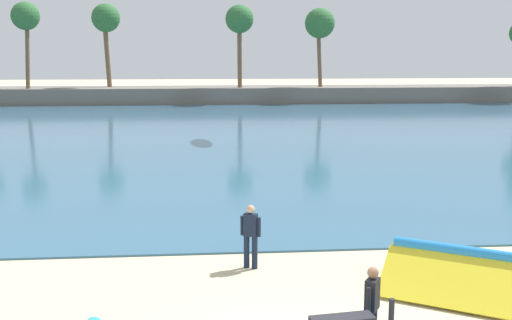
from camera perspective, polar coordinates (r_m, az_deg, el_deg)
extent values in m
cube|color=#33607F|center=(64.23, -3.41, 4.68)|extent=(220.00, 94.51, 0.06)
cube|color=slate|center=(71.40, -3.60, 5.87)|extent=(99.63, 6.00, 1.80)
cylinder|color=brown|center=(71.85, 5.73, 9.38)|extent=(0.82, 0.50, 7.05)
sphere|color=#2D6633|center=(71.93, 5.78, 12.18)|extent=(3.33, 3.33, 3.33)
cylinder|color=brown|center=(73.21, -13.29, 9.40)|extent=(0.81, 0.64, 7.62)
sphere|color=#2D6633|center=(73.31, -13.41, 12.37)|extent=(3.14, 3.14, 3.14)
cylinder|color=brown|center=(70.11, -1.49, 9.58)|extent=(0.53, 0.55, 7.42)
sphere|color=#2D6633|center=(70.21, -1.50, 12.61)|extent=(3.07, 3.07, 3.07)
cylinder|color=brown|center=(72.08, -19.92, 9.10)|extent=(0.67, 0.76, 7.63)
sphere|color=#2D6633|center=(72.19, -20.10, 12.11)|extent=(2.96, 2.96, 2.96)
cube|color=yellow|center=(15.96, 19.10, -9.00)|extent=(3.69, 2.94, 0.91)
cube|color=yellow|center=(14.76, 18.31, -10.48)|extent=(3.69, 2.94, 0.91)
cylinder|color=#237FD1|center=(15.20, 18.83, -7.88)|extent=(3.06, 2.11, 0.26)
cylinder|color=black|center=(11.46, 12.13, -13.17)|extent=(0.10, 0.10, 0.44)
cube|color=black|center=(11.87, 10.45, -11.83)|extent=(0.35, 0.39, 0.58)
sphere|color=brown|center=(11.73, 10.51, -9.96)|extent=(0.21, 0.21, 0.21)
cylinder|color=black|center=(11.68, 10.12, -12.39)|extent=(0.09, 0.09, 0.50)
cylinder|color=black|center=(12.09, 10.76, -11.64)|extent=(0.09, 0.09, 0.50)
cylinder|color=#141E33|center=(16.41, -0.85, -8.26)|extent=(0.15, 0.15, 0.86)
cylinder|color=#141E33|center=(16.34, -0.12, -8.33)|extent=(0.15, 0.15, 0.86)
cube|color=#141E33|center=(16.16, -0.49, -5.86)|extent=(0.39, 0.32, 0.58)
sphere|color=tan|center=(16.06, -0.49, -4.45)|extent=(0.21, 0.21, 0.21)
cylinder|color=#141E33|center=(16.25, -1.26, -5.93)|extent=(0.09, 0.09, 0.50)
cylinder|color=#141E33|center=(16.10, 0.28, -6.07)|extent=(0.09, 0.09, 0.50)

